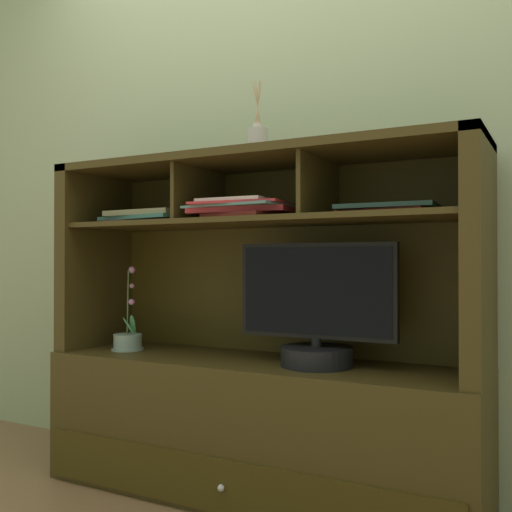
% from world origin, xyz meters
% --- Properties ---
extents(floor_plane, '(6.00, 6.00, 0.02)m').
position_xyz_m(floor_plane, '(0.00, 0.00, -0.01)').
color(floor_plane, brown).
rests_on(floor_plane, ground).
extents(back_wall, '(6.00, 0.02, 2.80)m').
position_xyz_m(back_wall, '(0.00, 0.26, 1.40)').
color(back_wall, '#99A77E').
rests_on(back_wall, ground).
extents(media_console, '(1.65, 0.50, 1.28)m').
position_xyz_m(media_console, '(0.00, 0.01, 0.40)').
color(media_console, '#3B2F12').
rests_on(media_console, ground).
extents(tv_monitor, '(0.58, 0.26, 0.44)m').
position_xyz_m(tv_monitor, '(0.25, -0.02, 0.68)').
color(tv_monitor, black).
rests_on(tv_monitor, media_console).
extents(potted_orchid, '(0.13, 0.13, 0.35)m').
position_xyz_m(potted_orchid, '(-0.58, -0.04, 0.55)').
color(potted_orchid, gray).
rests_on(potted_orchid, media_console).
extents(magazine_stack_left, '(0.34, 0.29, 0.03)m').
position_xyz_m(magazine_stack_left, '(0.50, 0.01, 1.05)').
color(magazine_stack_left, '#A13731').
rests_on(magazine_stack_left, media_console).
extents(magazine_stack_centre, '(0.40, 0.32, 0.07)m').
position_xyz_m(magazine_stack_centre, '(-0.03, -0.05, 1.07)').
color(magazine_stack_centre, '#A53429').
rests_on(magazine_stack_centre, media_console).
extents(magazine_stack_right, '(0.41, 0.24, 0.05)m').
position_xyz_m(magazine_stack_right, '(-0.49, -0.03, 1.06)').
color(magazine_stack_right, '#3D3337').
rests_on(magazine_stack_right, media_console).
extents(diffuser_bottle, '(0.08, 0.08, 0.29)m').
position_xyz_m(diffuser_bottle, '(0.00, 0.01, 1.34)').
color(diffuser_bottle, '#BCB2A8').
rests_on(diffuser_bottle, media_console).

